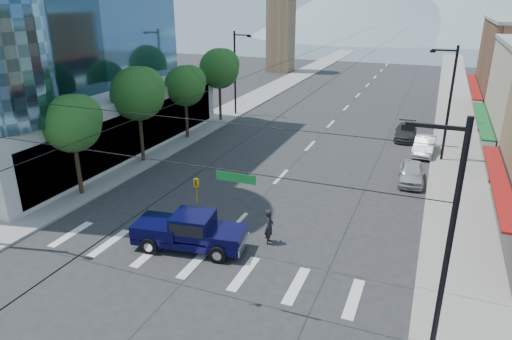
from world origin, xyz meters
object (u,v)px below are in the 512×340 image
object	(u,v)px
pedestrian	(269,226)
pickup_truck	(189,230)
parked_car_near	(411,173)
parked_car_mid	(424,146)
parked_car_far	(406,132)

from	to	relation	value
pedestrian	pickup_truck	bearing A→B (deg)	106.91
parked_car_near	pedestrian	bearing A→B (deg)	-121.66
pickup_truck	parked_car_near	size ratio (longest dim) A/B	1.46
parked_car_mid	pickup_truck	bearing A→B (deg)	-114.06
pickup_truck	parked_car_near	bearing A→B (deg)	45.51
parked_car_far	pickup_truck	bearing A→B (deg)	-111.49
pickup_truck	parked_car_near	distance (m)	17.02
parked_car_near	parked_car_mid	bearing A→B (deg)	82.44
pedestrian	parked_car_mid	bearing A→B (deg)	-32.78
parked_car_near	parked_car_far	distance (m)	11.01
pickup_truck	parked_car_mid	world-z (taller)	pickup_truck
parked_car_near	parked_car_mid	world-z (taller)	parked_car_mid
pickup_truck	parked_car_far	world-z (taller)	pickup_truck
pedestrian	parked_car_far	world-z (taller)	pedestrian
pickup_truck	pedestrian	bearing A→B (deg)	20.91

